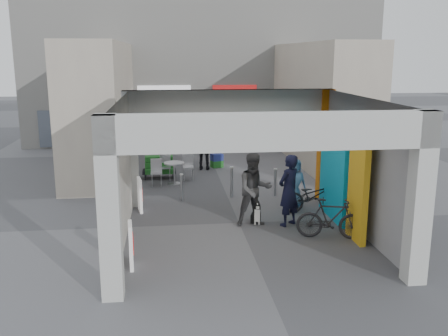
{
  "coord_description": "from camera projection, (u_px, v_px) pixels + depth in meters",
  "views": [
    {
      "loc": [
        -1.91,
        -12.91,
        4.52
      ],
      "look_at": [
        -0.3,
        1.0,
        1.33
      ],
      "focal_mm": 40.0,
      "sensor_mm": 36.0,
      "label": 1
    }
  ],
  "objects": [
    {
      "name": "bollard_left",
      "position": [
        182.0,
        188.0,
        15.72
      ],
      "size": [
        0.09,
        0.09,
        0.86
      ],
      "primitive_type": "cylinder",
      "color": "#999CA1",
      "rests_on": "ground"
    },
    {
      "name": "bollard_center",
      "position": [
        232.0,
        182.0,
        16.13
      ],
      "size": [
        0.09,
        0.09,
        0.99
      ],
      "primitive_type": "cylinder",
      "color": "#999CA1",
      "rests_on": "ground"
    },
    {
      "name": "plaza_bldg_left",
      "position": [
        101.0,
        106.0,
        19.93
      ],
      "size": [
        2.0,
        9.0,
        5.0
      ],
      "primitive_type": "cube",
      "color": "#B6AB97",
      "rests_on": "ground"
    },
    {
      "name": "advert_board_near",
      "position": [
        131.0,
        245.0,
        10.76
      ],
      "size": [
        0.14,
        0.55,
        1.0
      ],
      "rotation": [
        0.0,
        0.0,
        0.09
      ],
      "color": "white",
      "rests_on": "ground"
    },
    {
      "name": "far_building",
      "position": [
        202.0,
        65.0,
        26.39
      ],
      "size": [
        18.0,
        4.08,
        8.0
      ],
      "color": "silver",
      "rests_on": "ground"
    },
    {
      "name": "man_elderly",
      "position": [
        294.0,
        183.0,
        14.96
      ],
      "size": [
        0.8,
        0.57,
        1.51
      ],
      "primitive_type": "imported",
      "rotation": [
        0.0,
        0.0,
        0.13
      ],
      "color": "#5983AC",
      "rests_on": "ground"
    },
    {
      "name": "cafe_set",
      "position": [
        171.0,
        173.0,
        18.11
      ],
      "size": [
        1.55,
        1.25,
        0.94
      ],
      "rotation": [
        0.0,
        0.0,
        0.15
      ],
      "color": "#B3B3B9",
      "rests_on": "ground"
    },
    {
      "name": "man_with_dog",
      "position": [
        289.0,
        190.0,
        13.34
      ],
      "size": [
        0.85,
        0.8,
        1.95
      ],
      "primitive_type": "imported",
      "rotation": [
        0.0,
        0.0,
        3.79
      ],
      "color": "black",
      "rests_on": "ground"
    },
    {
      "name": "crate_stack",
      "position": [
        217.0,
        160.0,
        20.47
      ],
      "size": [
        0.54,
        0.48,
        0.56
      ],
      "rotation": [
        0.0,
        0.0,
        0.33
      ],
      "color": "#1B611C",
      "rests_on": "ground"
    },
    {
      "name": "border_collie",
      "position": [
        256.0,
        214.0,
        13.65
      ],
      "size": [
        0.24,
        0.47,
        0.66
      ],
      "rotation": [
        0.0,
        0.0,
        -0.32
      ],
      "color": "black",
      "rests_on": "ground"
    },
    {
      "name": "ground",
      "position": [
        239.0,
        223.0,
        13.72
      ],
      "size": [
        90.0,
        90.0,
        0.0
      ],
      "primitive_type": "plane",
      "color": "#59595E",
      "rests_on": "ground"
    },
    {
      "name": "man_back_turned",
      "position": [
        255.0,
        190.0,
        13.35
      ],
      "size": [
        1.06,
        0.87,
        1.99
      ],
      "primitive_type": "imported",
      "rotation": [
        0.0,
        0.0,
        0.13
      ],
      "color": "#393A3C",
      "rests_on": "ground"
    },
    {
      "name": "produce_stand",
      "position": [
        159.0,
        170.0,
        18.66
      ],
      "size": [
        1.23,
        0.67,
        0.81
      ],
      "rotation": [
        0.0,
        0.0,
        0.34
      ],
      "color": "black",
      "rests_on": "ground"
    },
    {
      "name": "man_crates",
      "position": [
        205.0,
        147.0,
        19.88
      ],
      "size": [
        1.13,
        0.6,
        1.84
      ],
      "primitive_type": "imported",
      "rotation": [
        0.0,
        0.0,
        3.0
      ],
      "color": "black",
      "rests_on": "ground"
    },
    {
      "name": "arcade_canopy",
      "position": [
        266.0,
        146.0,
        12.48
      ],
      "size": [
        6.4,
        6.45,
        6.4
      ],
      "color": "#B5B5B1",
      "rests_on": "ground"
    },
    {
      "name": "bicycle_front",
      "position": [
        313.0,
        196.0,
        14.6
      ],
      "size": [
        1.94,
        0.9,
        0.98
      ],
      "primitive_type": "imported",
      "rotation": [
        0.0,
        0.0,
        1.71
      ],
      "color": "black",
      "rests_on": "ground"
    },
    {
      "name": "bicycle_rear",
      "position": [
        331.0,
        219.0,
        12.47
      ],
      "size": [
        1.78,
        0.88,
        1.03
      ],
      "primitive_type": "imported",
      "rotation": [
        0.0,
        0.0,
        1.33
      ],
      "color": "black",
      "rests_on": "ground"
    },
    {
      "name": "plaza_bldg_right",
      "position": [
        320.0,
        104.0,
        20.94
      ],
      "size": [
        2.0,
        9.0,
        5.0
      ],
      "primitive_type": "cube",
      "color": "#B6AB97",
      "rests_on": "ground"
    },
    {
      "name": "bollard_right",
      "position": [
        275.0,
        182.0,
        16.28
      ],
      "size": [
        0.09,
        0.09,
        0.9
      ],
      "primitive_type": "cylinder",
      "color": "#999CA1",
      "rests_on": "ground"
    },
    {
      "name": "advert_board_far",
      "position": [
        140.0,
        195.0,
        14.64
      ],
      "size": [
        0.18,
        0.56,
        1.0
      ],
      "rotation": [
        0.0,
        0.0,
        0.17
      ],
      "color": "white",
      "rests_on": "ground"
    },
    {
      "name": "white_van",
      "position": [
        227.0,
        136.0,
        24.51
      ],
      "size": [
        3.89,
        2.07,
        1.26
      ],
      "primitive_type": "imported",
      "rotation": [
        0.0,
        0.0,
        1.73
      ],
      "color": "white",
      "rests_on": "ground"
    }
  ]
}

